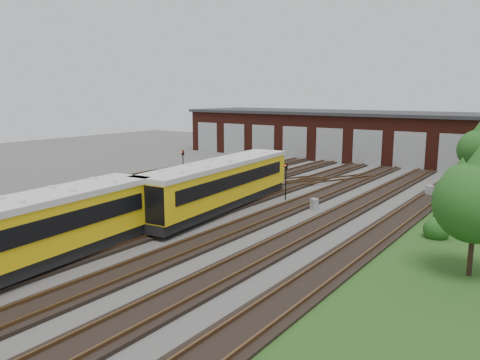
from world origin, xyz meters
The scene contains 18 objects.
ground centered at (0.00, 0.00, 0.00)m, with size 120.00×120.00×0.00m, color #484643.
track_network centered at (-0.17, 0.59, 0.11)m, with size 30.40×70.00×0.33m.
maintenance_shed centered at (-0.01, 39.97, 3.20)m, with size 51.00×12.50×6.35m.
grass_verge centered at (19.00, 10.00, 0.03)m, with size 8.00×55.00×0.05m, color #264818.
metro_train centered at (2.00, -9.94, 2.09)m, with size 4.56×48.85×3.44m.
signal_mast_0 centered at (-8.05, 13.04, 2.04)m, with size 0.24×0.23×3.20m.
signal_mast_1 centered at (1.94, 11.26, 1.80)m, with size 0.23×0.22×2.82m.
signal_mast_2 centered at (-1.42, 15.39, 2.19)m, with size 0.30×0.28×3.44m.
signal_mast_3 centered at (4.17, 12.15, 1.94)m, with size 0.27×0.26×3.04m.
relay_cabinet_1 centered at (-12.70, 25.60, 0.48)m, with size 0.58×0.48×0.96m, color #A2A4A7.
relay_cabinet_2 centered at (-5.79, 8.00, 0.56)m, with size 0.67×0.56×1.12m, color #A2A4A7.
relay_cabinet_3 centered at (7.70, 10.37, 0.44)m, with size 0.52×0.44×0.87m, color #A2A4A7.
relay_cabinet_4 centered at (13.65, 20.38, 0.48)m, with size 0.58×0.48×0.97m, color #A2A4A7.
tree_0 centered at (16.00, 27.88, 3.96)m, with size 3.72×3.72×6.17m.
tree_3 centered at (16.87, 15.47, 2.71)m, with size 2.55×2.55×4.23m.
tree_4 centered at (19.74, 2.82, 4.13)m, with size 3.87×3.87×6.42m.
bush_0 centered at (16.98, 8.27, 0.78)m, with size 1.56×1.56×1.56m, color #1D4814.
bush_1 centered at (16.36, 12.42, 0.55)m, with size 1.09×1.09×1.09m, color #1D4814.
Camera 1 is at (23.07, -21.10, 8.72)m, focal length 35.00 mm.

